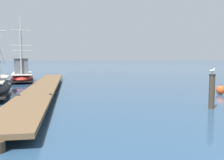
{
  "coord_description": "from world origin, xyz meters",
  "views": [
    {
      "loc": [
        -4.33,
        -2.23,
        2.38
      ],
      "look_at": [
        -2.31,
        8.78,
        1.4
      ],
      "focal_mm": 41.36,
      "sensor_mm": 36.0,
      "label": 1
    }
  ],
  "objects_px": {
    "mooring_piling": "(212,91)",
    "perched_seagull": "(212,71)",
    "fishing_boat_2": "(22,75)",
    "mooring_buoy": "(220,90)"
  },
  "relations": [
    {
      "from": "mooring_piling",
      "to": "perched_seagull",
      "type": "relative_size",
      "value": 4.38
    },
    {
      "from": "fishing_boat_2",
      "to": "perched_seagull",
      "type": "xyz_separation_m",
      "value": [
        10.87,
        -15.63,
        1.1
      ]
    },
    {
      "from": "mooring_piling",
      "to": "mooring_buoy",
      "type": "height_order",
      "value": "mooring_piling"
    },
    {
      "from": "fishing_boat_2",
      "to": "mooring_buoy",
      "type": "height_order",
      "value": "fishing_boat_2"
    },
    {
      "from": "perched_seagull",
      "to": "mooring_buoy",
      "type": "relative_size",
      "value": 0.57
    },
    {
      "from": "mooring_buoy",
      "to": "mooring_piling",
      "type": "bearing_deg",
      "value": -127.35
    },
    {
      "from": "mooring_piling",
      "to": "perched_seagull",
      "type": "height_order",
      "value": "perched_seagull"
    },
    {
      "from": "mooring_buoy",
      "to": "perched_seagull",
      "type": "bearing_deg",
      "value": -127.38
    },
    {
      "from": "mooring_piling",
      "to": "fishing_boat_2",
      "type": "bearing_deg",
      "value": 124.84
    },
    {
      "from": "fishing_boat_2",
      "to": "mooring_piling",
      "type": "bearing_deg",
      "value": -55.16
    }
  ]
}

